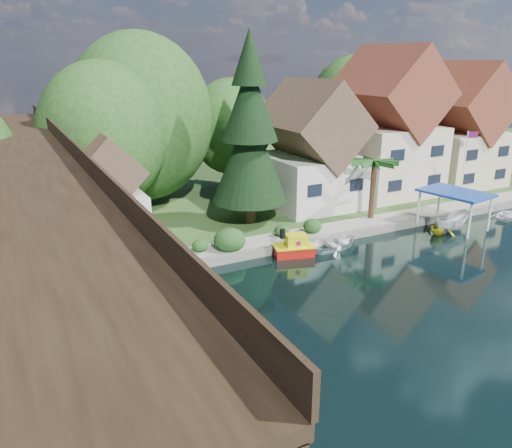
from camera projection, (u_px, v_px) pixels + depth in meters
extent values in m
plane|color=black|center=(357.00, 296.00, 28.82)|extent=(140.00, 140.00, 0.00)
cube|color=#2A4E1F|center=(172.00, 176.00, 57.41)|extent=(140.00, 52.00, 0.50)
cube|color=slate|center=(333.00, 238.00, 37.21)|extent=(60.00, 0.40, 0.62)
cube|color=gray|center=(344.00, 227.00, 39.11)|extent=(50.00, 2.60, 0.06)
cube|color=black|center=(99.00, 439.00, 12.50)|extent=(4.00, 0.36, 8.00)
cube|color=black|center=(79.00, 371.00, 15.19)|extent=(4.00, 0.36, 8.00)
cube|color=black|center=(65.00, 324.00, 17.89)|extent=(4.00, 0.36, 8.00)
cube|color=black|center=(54.00, 289.00, 20.59)|extent=(4.00, 0.36, 8.00)
cube|color=black|center=(46.00, 263.00, 23.29)|extent=(4.00, 0.36, 8.00)
cube|color=black|center=(40.00, 241.00, 25.99)|extent=(4.00, 0.36, 8.00)
cube|color=black|center=(35.00, 224.00, 28.68)|extent=(4.00, 0.36, 8.00)
cube|color=black|center=(30.00, 210.00, 31.38)|extent=(4.00, 0.36, 8.00)
cube|color=black|center=(27.00, 198.00, 34.08)|extent=(4.00, 0.36, 8.00)
cube|color=black|center=(24.00, 188.00, 36.78)|extent=(4.00, 0.36, 8.00)
cube|color=black|center=(21.00, 179.00, 39.48)|extent=(4.00, 0.36, 8.00)
cube|color=black|center=(19.00, 171.00, 42.17)|extent=(4.00, 0.36, 8.00)
cube|color=black|center=(67.00, 163.00, 25.13)|extent=(0.35, 44.00, 0.35)
cube|color=black|center=(28.00, 160.00, 24.28)|extent=(4.00, 44.00, 0.30)
cube|color=black|center=(70.00, 146.00, 24.97)|extent=(0.12, 44.00, 0.80)
cube|color=silver|center=(309.00, 180.00, 44.49)|extent=(7.50, 8.00, 4.50)
cube|color=#4D3B29|center=(311.00, 124.00, 42.93)|extent=(7.64, 8.64, 7.64)
cube|color=black|center=(315.00, 191.00, 40.10)|extent=(1.35, 0.08, 1.00)
cube|color=black|center=(357.00, 185.00, 41.93)|extent=(1.35, 0.08, 1.00)
cube|color=beige|center=(384.00, 159.00, 48.51)|extent=(8.50, 8.50, 6.50)
cube|color=maroon|center=(390.00, 92.00, 46.52)|extent=(8.65, 9.18, 8.65)
cube|color=black|center=(397.00, 166.00, 43.76)|extent=(1.53, 0.08, 1.00)
cube|color=black|center=(436.00, 161.00, 45.83)|extent=(1.53, 0.08, 1.00)
cube|color=beige|center=(454.00, 157.00, 52.17)|extent=(8.00, 8.00, 5.50)
cube|color=maroon|center=(461.00, 102.00, 50.39)|extent=(8.15, 8.64, 8.15)
cube|color=black|center=(471.00, 163.00, 47.70)|extent=(1.44, 0.08, 1.00)
cube|color=black|center=(503.00, 159.00, 49.65)|extent=(1.44, 0.08, 1.00)
cube|color=silver|center=(108.00, 218.00, 35.54)|extent=(5.00, 5.00, 3.50)
cube|color=#4D3B29|center=(103.00, 169.00, 34.42)|extent=(5.09, 5.40, 5.09)
cube|color=black|center=(94.00, 229.00, 32.74)|extent=(0.90, 0.08, 1.00)
cube|color=black|center=(137.00, 223.00, 33.96)|extent=(0.90, 0.08, 1.00)
cylinder|color=#382314|center=(109.00, 195.00, 39.62)|extent=(0.50, 0.50, 4.50)
ellipsoid|color=#214217|center=(103.00, 135.00, 38.12)|extent=(4.40, 4.40, 5.06)
cylinder|color=#382314|center=(144.00, 177.00, 44.66)|extent=(0.50, 0.50, 4.95)
ellipsoid|color=#214217|center=(140.00, 118.00, 43.01)|extent=(5.00, 5.00, 5.75)
cylinder|color=#382314|center=(231.00, 170.00, 49.56)|extent=(0.50, 0.50, 4.05)
ellipsoid|color=#214217|center=(230.00, 127.00, 48.22)|extent=(4.00, 4.00, 4.60)
cylinder|color=#382314|center=(352.00, 155.00, 56.02)|extent=(0.50, 0.50, 4.50)
ellipsoid|color=#214217|center=(355.00, 112.00, 54.53)|extent=(4.60, 4.60, 5.29)
cylinder|color=#382314|center=(431.00, 159.00, 56.28)|extent=(0.50, 0.50, 3.60)
ellipsoid|color=#214217|center=(435.00, 125.00, 55.08)|extent=(3.80, 3.80, 4.37)
ellipsoid|color=#204619|center=(173.00, 248.00, 32.69)|extent=(1.98, 1.98, 1.53)
ellipsoid|color=#204619|center=(200.00, 244.00, 33.87)|extent=(1.54, 1.54, 1.19)
ellipsoid|color=#204619|center=(230.00, 238.00, 34.24)|extent=(2.20, 2.20, 1.70)
ellipsoid|color=#204619|center=(127.00, 256.00, 31.58)|extent=(1.76, 1.76, 1.36)
ellipsoid|color=#204619|center=(282.00, 229.00, 36.78)|extent=(1.54, 1.54, 1.19)
ellipsoid|color=#204619|center=(313.00, 224.00, 37.59)|extent=(1.76, 1.76, 1.36)
cylinder|color=#382314|center=(250.00, 206.00, 39.88)|extent=(0.82, 0.82, 2.72)
cone|color=black|center=(250.00, 155.00, 38.59)|extent=(5.99, 5.99, 7.26)
cone|color=black|center=(250.00, 101.00, 37.30)|extent=(4.36, 4.36, 5.90)
cone|color=black|center=(249.00, 56.00, 36.30)|extent=(2.72, 2.72, 4.08)
cylinder|color=#382314|center=(372.00, 192.00, 40.54)|extent=(0.45, 0.45, 4.48)
ellipsoid|color=#1B4517|center=(375.00, 162.00, 39.77)|extent=(3.67, 3.67, 1.02)
cylinder|color=white|center=(464.00, 166.00, 45.58)|extent=(0.09, 0.09, 6.42)
cube|color=#A40B27|center=(473.00, 135.00, 44.75)|extent=(0.88, 0.34, 0.55)
cube|color=#AA130B|center=(293.00, 251.00, 34.71)|extent=(2.99, 2.09, 0.72)
cube|color=#D7D70B|center=(294.00, 246.00, 34.59)|extent=(3.10, 2.20, 0.09)
cube|color=#D7D70B|center=(296.00, 241.00, 34.51)|extent=(1.68, 1.42, 0.90)
cylinder|color=black|center=(282.00, 234.00, 34.12)|extent=(0.40, 0.40, 0.63)
cylinder|color=#950B4E|center=(299.00, 243.00, 33.99)|extent=(0.33, 0.15, 0.33)
cylinder|color=#950B4E|center=(294.00, 238.00, 35.03)|extent=(0.33, 0.15, 0.33)
cylinder|color=#950B4E|center=(306.00, 240.00, 34.66)|extent=(0.15, 0.33, 0.33)
imported|color=white|center=(335.00, 242.00, 36.12)|extent=(4.86, 3.78, 0.92)
imported|color=white|center=(452.00, 222.00, 39.51)|extent=(4.27, 2.22, 1.57)
cube|color=#1946A5|center=(456.00, 193.00, 38.76)|extent=(4.30, 5.57, 0.19)
cylinder|color=white|center=(490.00, 213.00, 38.37)|extent=(0.19, 0.19, 2.83)
cylinder|color=white|center=(439.00, 201.00, 41.69)|extent=(0.19, 0.19, 2.83)
cylinder|color=white|center=(470.00, 220.00, 36.73)|extent=(0.19, 0.19, 2.83)
cylinder|color=white|center=(419.00, 207.00, 40.05)|extent=(0.19, 0.19, 2.83)
imported|color=#D1D017|center=(440.00, 225.00, 38.93)|extent=(3.33, 3.09, 1.43)
imported|color=white|center=(509.00, 214.00, 42.91)|extent=(3.81, 3.20, 0.68)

